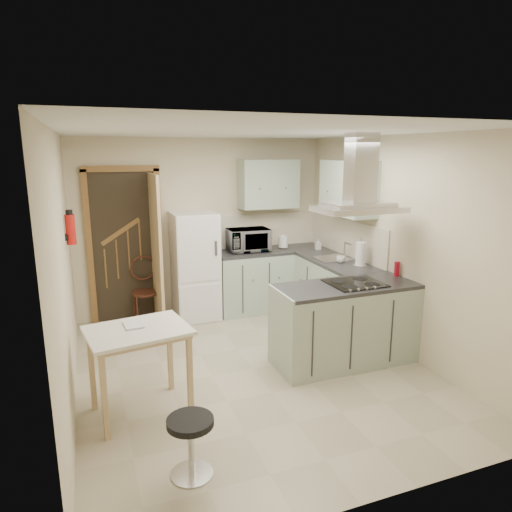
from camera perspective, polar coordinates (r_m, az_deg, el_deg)
name	(u,v)px	position (r m, az deg, el deg)	size (l,w,h in m)	color
floor	(253,369)	(5.12, -0.38, -13.93)	(4.20, 4.20, 0.00)	tan
ceiling	(253,131)	(4.57, -0.42, 15.30)	(4.20, 4.20, 0.00)	silver
back_wall	(203,227)	(6.66, -6.67, 3.68)	(3.60, 3.60, 0.00)	beige
left_wall	(64,273)	(4.42, -22.89, -2.01)	(4.20, 4.20, 0.00)	beige
right_wall	(398,245)	(5.55, 17.31, 1.33)	(4.20, 4.20, 0.00)	beige
doorway	(125,246)	(6.49, -16.01, 1.23)	(1.10, 0.12, 2.10)	brown
fridge	(195,266)	(6.43, -7.63, -1.24)	(0.60, 0.60, 1.50)	white
counter_back	(253,281)	(6.74, -0.41, -3.09)	(1.08, 0.60, 0.90)	#9EB2A0
counter_right	(325,287)	(6.49, 8.66, -3.87)	(0.60, 1.95, 0.90)	#9EB2A0
splashback	(265,230)	(6.95, 1.08, 3.32)	(1.68, 0.02, 0.50)	beige
wall_cabinet_back	(268,184)	(6.72, 1.55, 9.00)	(0.85, 0.35, 0.70)	#9EB2A0
wall_cabinet_right	(348,188)	(6.07, 11.43, 8.32)	(0.35, 0.90, 0.70)	#9EB2A0
peninsula	(345,324)	(5.20, 11.09, -8.29)	(1.55, 0.65, 0.90)	#9EB2A0
hob	(355,283)	(5.11, 12.27, -3.34)	(0.58, 0.50, 0.01)	black
extractor_hood	(359,209)	(4.95, 12.72, 5.75)	(0.90, 0.55, 0.10)	silver
sink	(333,258)	(6.23, 9.58, -0.29)	(0.45, 0.40, 0.01)	silver
fire_extinguisher	(70,230)	(5.25, -22.18, 3.08)	(0.10, 0.10, 0.32)	#B2140F
drop_leaf_table	(140,371)	(4.32, -14.27, -13.76)	(0.86, 0.64, 0.80)	tan
bentwood_chair	(146,293)	(6.50, -13.64, -4.46)	(0.36, 0.36, 0.82)	#441F16
stool	(191,447)	(3.60, -8.13, -22.53)	(0.34, 0.34, 0.46)	black
microwave	(248,240)	(6.59, -0.96, 2.02)	(0.59, 0.40, 0.32)	black
kettle	(283,242)	(6.79, 3.42, 1.81)	(0.14, 0.14, 0.21)	white
cereal_box	(265,238)	(6.86, 1.14, 2.29)	(0.08, 0.19, 0.29)	orange
soap_bottle	(318,244)	(6.77, 7.77, 1.49)	(0.07, 0.08, 0.16)	silver
paper_towel	(361,254)	(5.88, 12.95, 0.29)	(0.12, 0.12, 0.32)	silver
cup	(341,259)	(6.01, 10.56, -0.43)	(0.11, 0.11, 0.09)	silver
red_bottle	(397,269)	(5.52, 17.19, -1.54)	(0.06, 0.06, 0.17)	#A40E1F
book	(124,322)	(4.21, -16.18, -7.91)	(0.16, 0.22, 0.10)	brown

